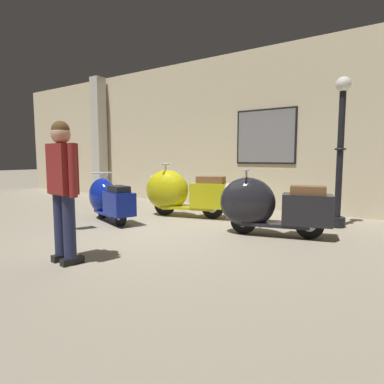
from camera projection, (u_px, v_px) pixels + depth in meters
name	position (u px, v px, depth m)	size (l,w,h in m)	color
ground_plane	(155.00, 230.00, 5.52)	(60.00, 60.00, 0.00)	gray
showroom_back_wall	(234.00, 132.00, 8.14)	(18.00, 0.63, 3.80)	beige
scooter_0	(107.00, 199.00, 6.36)	(1.61, 0.95, 0.95)	black
scooter_1	(180.00, 192.00, 6.80)	(1.91, 0.95, 1.12)	black
scooter_2	(265.00, 205.00, 5.14)	(1.80, 0.91, 1.06)	black
lamppost	(340.00, 151.00, 5.66)	(0.28, 0.28, 2.63)	black
visitor_0	(63.00, 182.00, 3.72)	(0.56, 0.30, 1.66)	black
info_stanchion	(65.00, 207.00, 5.43)	(0.33, 0.38, 0.99)	#333338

